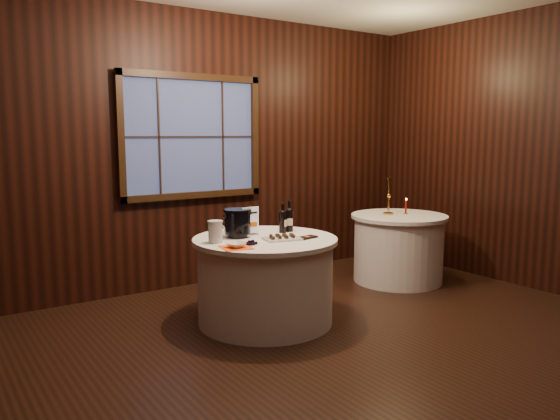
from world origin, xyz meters
TOP-DOWN VIEW (x-y plane):
  - ground at (0.00, 0.00)m, footprint 6.00×6.00m
  - back_wall at (0.00, 2.48)m, footprint 6.00×0.10m
  - main_table at (0.00, 1.00)m, footprint 1.28×1.28m
  - side_table at (2.00, 1.30)m, footprint 1.08×1.08m
  - sign_stand at (-0.06, 1.16)m, footprint 0.17×0.08m
  - port_bottle_left at (0.27, 1.12)m, footprint 0.07×0.08m
  - port_bottle_right at (0.36, 1.14)m, footprint 0.07×0.08m
  - ice_bucket at (-0.18, 1.16)m, footprint 0.25×0.25m
  - chocolate_plate at (0.07, 0.84)m, footprint 0.36×0.28m
  - chocolate_box at (0.30, 0.77)m, footprint 0.20×0.13m
  - grape_bunch at (-0.26, 0.80)m, footprint 0.16×0.07m
  - glass_pitcher at (-0.46, 1.06)m, footprint 0.17×0.13m
  - orange_napkin at (-0.42, 0.77)m, footprint 0.28×0.28m
  - cracker_bowl at (-0.42, 0.77)m, footprint 0.17×0.17m
  - brass_candlestick at (1.91, 1.38)m, footprint 0.12×0.12m
  - red_candle at (2.10, 1.29)m, footprint 0.05×0.05m

SIDE VIEW (x-z plane):
  - ground at x=0.00m, z-range 0.00..0.00m
  - main_table at x=0.00m, z-range 0.00..0.77m
  - side_table at x=2.00m, z-range 0.00..0.77m
  - orange_napkin at x=-0.42m, z-range 0.77..0.77m
  - chocolate_box at x=0.30m, z-range 0.77..0.79m
  - chocolate_plate at x=0.07m, z-range 0.77..0.81m
  - grape_bunch at x=-0.26m, z-range 0.77..0.81m
  - cracker_bowl at x=-0.42m, z-range 0.77..0.81m
  - red_candle at x=2.10m, z-range 0.75..0.94m
  - sign_stand at x=-0.06m, z-range 0.73..1.00m
  - glass_pitcher at x=-0.46m, z-range 0.77..0.96m
  - port_bottle_left at x=0.27m, z-range 0.75..1.03m
  - port_bottle_right at x=0.36m, z-range 0.75..1.05m
  - ice_bucket at x=-0.18m, z-range 0.78..1.03m
  - brass_candlestick at x=1.91m, z-range 0.71..1.14m
  - back_wall at x=0.00m, z-range 0.04..3.04m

